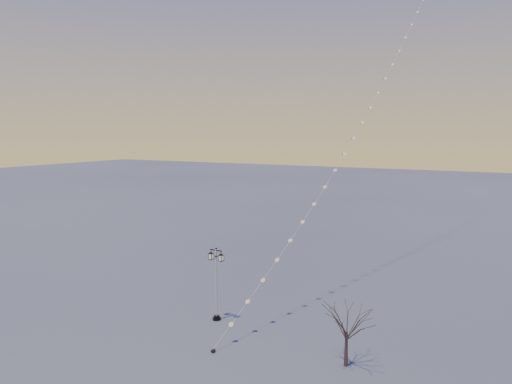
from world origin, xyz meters
The scene contains 4 objects.
ground centered at (0.00, 0.00, 0.00)m, with size 300.00×300.00×0.00m, color #595A5A.
street_lamp centered at (-2.21, 3.15, 2.84)m, with size 1.30×0.57×5.13m.
bare_tree centered at (7.86, 0.90, 2.54)m, with size 2.21×2.21×3.66m.
kite_train centered at (3.20, 20.72, 17.86)m, with size 6.15×44.57×35.89m.
Camera 1 is at (16.12, -24.64, 13.02)m, focal length 34.89 mm.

